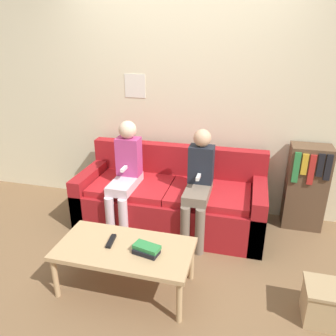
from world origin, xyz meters
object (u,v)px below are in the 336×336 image
at_px(person_right, 199,182).
at_px(bookshelf, 306,187).
at_px(storage_box, 336,305).
at_px(person_left, 125,172).
at_px(tv_remote, 111,241).
at_px(coffee_table, 125,251).
at_px(couch, 171,200).

xyz_separation_m(person_right, bookshelf, (1.05, 0.49, -0.16)).
relative_size(person_right, storage_box, 2.41).
height_order(person_left, tv_remote, person_left).
height_order(person_right, tv_remote, person_right).
bearing_deg(coffee_table, couch, 83.93).
bearing_deg(storage_box, person_left, 156.35).
relative_size(tv_remote, bookshelf, 0.19).
height_order(couch, storage_box, couch).
relative_size(coffee_table, person_right, 0.97).
bearing_deg(person_left, coffee_table, -69.75).
height_order(person_left, bookshelf, person_left).
distance_m(coffee_table, person_right, 1.01).
distance_m(coffee_table, storage_box, 1.59).
bearing_deg(tv_remote, storage_box, -6.31).
bearing_deg(tv_remote, person_left, 96.42).
relative_size(couch, person_right, 1.76).
bearing_deg(storage_box, person_right, 144.19).
bearing_deg(bookshelf, coffee_table, -137.31).
distance_m(coffee_table, person_left, 0.98).
xyz_separation_m(tv_remote, bookshelf, (1.61, 1.33, 0.05)).
relative_size(couch, bookshelf, 2.15).
height_order(person_left, person_right, person_left).
relative_size(couch, storage_box, 4.24).
xyz_separation_m(coffee_table, person_right, (0.43, 0.87, 0.27)).
height_order(couch, coffee_table, couch).
height_order(couch, person_right, person_right).
height_order(coffee_table, person_left, person_left).
relative_size(person_left, tv_remote, 6.54).
xyz_separation_m(bookshelf, storage_box, (0.09, -1.32, -0.31)).
height_order(tv_remote, bookshelf, bookshelf).
bearing_deg(person_left, couch, 22.51).
bearing_deg(bookshelf, person_right, -154.78).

